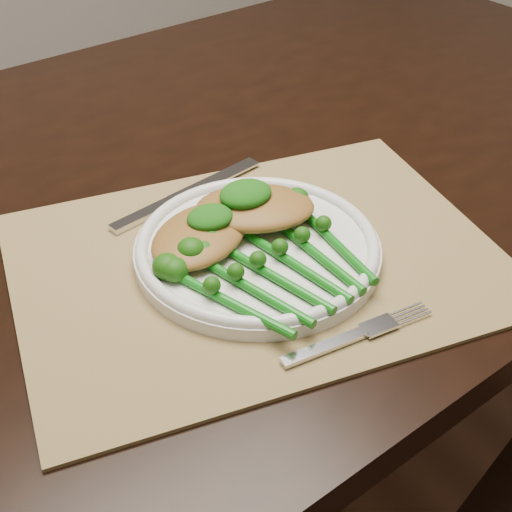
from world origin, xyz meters
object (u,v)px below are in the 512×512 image
placemat (257,260)px  dining_table (222,365)px  broccolini_bundle (285,271)px  dinner_plate (258,247)px  chicken_fillet_left (200,235)px

placemat → dining_table: bearing=83.7°
placemat → broccolini_bundle: bearing=-80.6°
placemat → dinner_plate: dinner_plate is taller
placemat → chicken_fillet_left: size_ratio=3.99×
chicken_fillet_left → broccolini_bundle: size_ratio=0.60×
chicken_fillet_left → broccolini_bundle: (0.05, -0.09, -0.01)m
dinner_plate → chicken_fillet_left: size_ratio=2.06×
dinner_plate → broccolini_bundle: size_ratio=1.24×
broccolini_bundle → chicken_fillet_left: bearing=108.8°
dining_table → chicken_fillet_left: (-0.11, -0.17, 0.41)m
placemat → broccolini_bundle: size_ratio=2.39×
dinner_plate → placemat: bearing=-123.9°
dinner_plate → chicken_fillet_left: bearing=148.2°
dining_table → chicken_fillet_left: size_ratio=13.42×
dining_table → chicken_fillet_left: bearing=-128.7°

